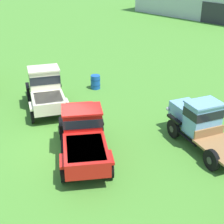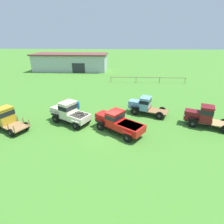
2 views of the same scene
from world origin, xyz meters
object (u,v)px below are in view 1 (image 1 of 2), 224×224
Objects in this scene: vintage_truck_midrow_center at (83,133)px; oil_drum_beside_row at (95,82)px; vintage_truck_far_side at (200,121)px; vintage_truck_second_in_line at (45,88)px.

vintage_truck_midrow_center reaches higher than oil_drum_beside_row.
vintage_truck_midrow_center is 7.83m from oil_drum_beside_row.
vintage_truck_midrow_center is at bearing -123.58° from vintage_truck_far_side.
vintage_truck_midrow_center is at bearing -46.30° from oil_drum_beside_row.
vintage_truck_far_side is 5.43× the size of oil_drum_beside_row.
vintage_truck_second_in_line is at bearing 161.97° from vintage_truck_midrow_center.
vintage_truck_far_side reaches higher than vintage_truck_midrow_center.
vintage_truck_second_in_line reaches higher than vintage_truck_far_side.
vintage_truck_second_in_line is 5.39× the size of oil_drum_beside_row.
vintage_truck_second_in_line is 8.69m from vintage_truck_far_side.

